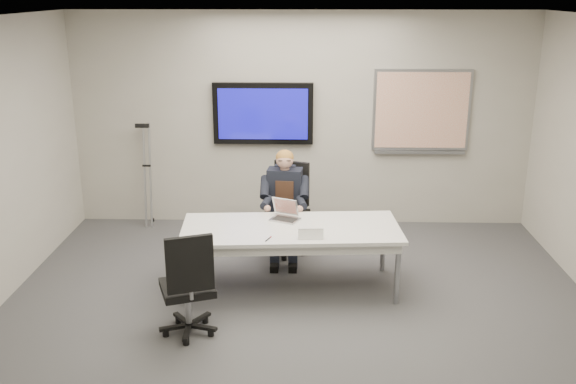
{
  "coord_description": "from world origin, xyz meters",
  "views": [
    {
      "loc": [
        0.06,
        -5.28,
        3.05
      ],
      "look_at": [
        -0.12,
        0.98,
        1.06
      ],
      "focal_mm": 40.0,
      "sensor_mm": 36.0,
      "label": 1
    }
  ],
  "objects_px": {
    "conference_table": "(291,234)",
    "laptop": "(285,214)",
    "office_chair_near": "(189,303)",
    "seated_person": "(284,218)",
    "office_chair_far": "(286,225)"
  },
  "relations": [
    {
      "from": "conference_table",
      "to": "office_chair_far",
      "type": "distance_m",
      "value": 1.05
    },
    {
      "from": "office_chair_near",
      "to": "seated_person",
      "type": "distance_m",
      "value": 1.95
    },
    {
      "from": "office_chair_near",
      "to": "seated_person",
      "type": "height_order",
      "value": "seated_person"
    },
    {
      "from": "conference_table",
      "to": "seated_person",
      "type": "xyz_separation_m",
      "value": [
        -0.09,
        0.76,
        -0.1
      ]
    },
    {
      "from": "conference_table",
      "to": "office_chair_near",
      "type": "distance_m",
      "value": 1.38
    },
    {
      "from": "conference_table",
      "to": "office_chair_far",
      "type": "xyz_separation_m",
      "value": [
        -0.08,
        1.01,
        -0.28
      ]
    },
    {
      "from": "office_chair_far",
      "to": "laptop",
      "type": "relative_size",
      "value": 2.86
    },
    {
      "from": "conference_table",
      "to": "seated_person",
      "type": "height_order",
      "value": "seated_person"
    },
    {
      "from": "conference_table",
      "to": "laptop",
      "type": "xyz_separation_m",
      "value": [
        -0.07,
        0.26,
        0.13
      ]
    },
    {
      "from": "conference_table",
      "to": "laptop",
      "type": "distance_m",
      "value": 0.3
    },
    {
      "from": "seated_person",
      "to": "laptop",
      "type": "xyz_separation_m",
      "value": [
        0.03,
        -0.5,
        0.23
      ]
    },
    {
      "from": "conference_table",
      "to": "office_chair_far",
      "type": "bearing_deg",
      "value": 90.47
    },
    {
      "from": "office_chair_near",
      "to": "laptop",
      "type": "height_order",
      "value": "office_chair_near"
    },
    {
      "from": "conference_table",
      "to": "seated_person",
      "type": "bearing_deg",
      "value": 93.06
    },
    {
      "from": "office_chair_near",
      "to": "laptop",
      "type": "xyz_separation_m",
      "value": [
        0.84,
        1.25,
        0.42
      ]
    }
  ]
}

